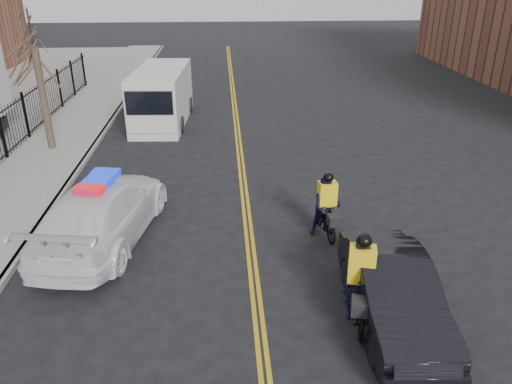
{
  "coord_description": "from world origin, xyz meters",
  "views": [
    {
      "loc": [
        -0.64,
        -9.69,
        6.94
      ],
      "look_at": [
        0.2,
        2.6,
        1.3
      ],
      "focal_mm": 35.0,
      "sensor_mm": 36.0,
      "label": 1
    }
  ],
  "objects_px": {
    "cyclist_near": "(359,290)",
    "cyclist_far": "(326,211)",
    "dark_sedan": "(394,293)",
    "cargo_van": "(161,98)",
    "police_cruiser": "(102,212)"
  },
  "relations": [
    {
      "from": "cargo_van",
      "to": "cyclist_far",
      "type": "distance_m",
      "value": 12.6
    },
    {
      "from": "dark_sedan",
      "to": "cargo_van",
      "type": "distance_m",
      "value": 16.36
    },
    {
      "from": "police_cruiser",
      "to": "cyclist_near",
      "type": "relative_size",
      "value": 2.73
    },
    {
      "from": "cyclist_far",
      "to": "police_cruiser",
      "type": "bearing_deg",
      "value": 172.72
    },
    {
      "from": "cyclist_near",
      "to": "cyclist_far",
      "type": "height_order",
      "value": "cyclist_near"
    },
    {
      "from": "dark_sedan",
      "to": "cyclist_far",
      "type": "bearing_deg",
      "value": 101.56
    },
    {
      "from": "police_cruiser",
      "to": "cyclist_near",
      "type": "height_order",
      "value": "cyclist_near"
    },
    {
      "from": "dark_sedan",
      "to": "police_cruiser",
      "type": "bearing_deg",
      "value": 151.43
    },
    {
      "from": "cyclist_near",
      "to": "police_cruiser",
      "type": "bearing_deg",
      "value": 161.92
    },
    {
      "from": "dark_sedan",
      "to": "cargo_van",
      "type": "height_order",
      "value": "cargo_van"
    },
    {
      "from": "cyclist_near",
      "to": "cyclist_far",
      "type": "bearing_deg",
      "value": 103.53
    },
    {
      "from": "police_cruiser",
      "to": "cargo_van",
      "type": "xyz_separation_m",
      "value": [
        0.46,
        11.11,
        0.39
      ]
    },
    {
      "from": "cargo_van",
      "to": "cyclist_near",
      "type": "relative_size",
      "value": 2.77
    },
    {
      "from": "dark_sedan",
      "to": "cargo_van",
      "type": "relative_size",
      "value": 0.71
    },
    {
      "from": "police_cruiser",
      "to": "cyclist_far",
      "type": "xyz_separation_m",
      "value": [
        6.11,
        -0.14,
        -0.1
      ]
    }
  ]
}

